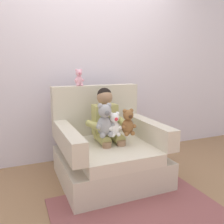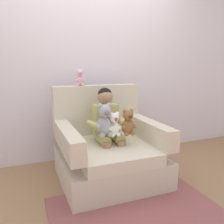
{
  "view_description": "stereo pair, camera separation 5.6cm",
  "coord_description": "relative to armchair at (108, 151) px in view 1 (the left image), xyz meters",
  "views": [
    {
      "loc": [
        -0.91,
        -2.24,
        1.23
      ],
      "look_at": [
        0.01,
        -0.05,
        0.76
      ],
      "focal_mm": 38.17,
      "sensor_mm": 36.0,
      "label": 1
    },
    {
      "loc": [
        -0.86,
        -2.26,
        1.23
      ],
      "look_at": [
        0.01,
        -0.05,
        0.76
      ],
      "focal_mm": 38.17,
      "sensor_mm": 36.0,
      "label": 2
    }
  ],
  "objects": [
    {
      "name": "ground_plane",
      "position": [
        0.0,
        -0.05,
        -0.3
      ],
      "size": [
        8.0,
        8.0,
        0.0
      ],
      "primitive_type": "plane",
      "color": "#936D4C"
    },
    {
      "name": "plush_grey",
      "position": [
        -0.08,
        -0.12,
        0.37
      ],
      "size": [
        0.2,
        0.17,
        0.34
      ],
      "rotation": [
        0.0,
        0.0,
        0.24
      ],
      "color": "#9E9EA3",
      "rests_on": "armchair"
    },
    {
      "name": "armchair",
      "position": [
        0.0,
        0.0,
        0.0
      ],
      "size": [
        1.04,
        1.0,
        0.99
      ],
      "color": "beige",
      "rests_on": "ground"
    },
    {
      "name": "floor_rug",
      "position": [
        0.0,
        -0.83,
        -0.3
      ],
      "size": [
        1.43,
        1.23,
        0.01
      ],
      "primitive_type": "cube",
      "color": "#8C4C4C",
      "rests_on": "ground"
    },
    {
      "name": "back_wall",
      "position": [
        0.0,
        0.74,
        1.0
      ],
      "size": [
        6.0,
        0.1,
        2.6
      ],
      "primitive_type": "cube",
      "color": "silver",
      "rests_on": "ground"
    },
    {
      "name": "seated_child",
      "position": [
        0.01,
        0.04,
        0.31
      ],
      "size": [
        0.45,
        0.39,
        0.82
      ],
      "rotation": [
        0.0,
        0.0,
        -0.01
      ],
      "color": "tan",
      "rests_on": "armchair"
    },
    {
      "name": "plush_pink_on_backrest",
      "position": [
        -0.2,
        0.37,
        0.78
      ],
      "size": [
        0.12,
        0.09,
        0.19
      ],
      "rotation": [
        0.0,
        0.0,
        -0.24
      ],
      "color": "#EAA8BC",
      "rests_on": "armchair"
    },
    {
      "name": "plush_brown",
      "position": [
        0.16,
        -0.16,
        0.34
      ],
      "size": [
        0.16,
        0.13,
        0.28
      ],
      "rotation": [
        0.0,
        0.0,
        0.16
      ],
      "color": "brown",
      "rests_on": "armchair"
    },
    {
      "name": "plush_white",
      "position": [
        0.02,
        -0.15,
        0.33
      ],
      "size": [
        0.15,
        0.12,
        0.25
      ],
      "rotation": [
        0.0,
        0.0,
        -0.1
      ],
      "color": "white",
      "rests_on": "armchair"
    }
  ]
}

